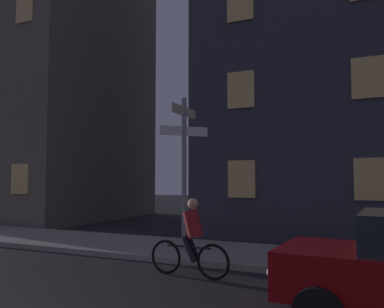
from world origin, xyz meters
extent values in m
cube|color=gray|center=(0.00, 7.18, 0.07)|extent=(40.00, 2.88, 0.14)
cylinder|color=gray|center=(0.85, 6.44, 2.12)|extent=(0.12, 0.12, 3.96)
cube|color=beige|center=(0.85, 6.44, 3.75)|extent=(0.03, 1.37, 0.24)
cube|color=white|center=(0.85, 6.44, 3.24)|extent=(0.94, 0.94, 0.24)
cylinder|color=black|center=(4.64, 4.41, 0.32)|extent=(0.65, 0.27, 0.64)
sphere|color=#F9EFCC|center=(3.85, 3.04, 0.68)|extent=(0.16, 0.16, 0.16)
sphere|color=#F9EFCC|center=(3.94, 4.19, 0.68)|extent=(0.16, 0.16, 0.16)
torus|color=black|center=(1.18, 4.84, 0.36)|extent=(0.72, 0.10, 0.72)
torus|color=black|center=(2.28, 4.77, 0.36)|extent=(0.72, 0.10, 0.72)
cylinder|color=black|center=(1.73, 4.81, 0.61)|extent=(1.00, 0.10, 0.04)
cylinder|color=maroon|center=(1.83, 4.80, 1.08)|extent=(0.47, 0.35, 0.61)
sphere|color=tan|center=(1.83, 4.80, 1.50)|extent=(0.22, 0.22, 0.22)
cylinder|color=black|center=(1.78, 4.71, 0.58)|extent=(0.35, 0.14, 0.55)
cylinder|color=black|center=(1.79, 4.89, 0.58)|extent=(0.35, 0.14, 0.55)
cube|color=#6B6056|center=(-12.78, 13.03, 8.48)|extent=(13.26, 8.49, 16.96)
cube|color=#F2C672|center=(-7.47, 8.76, 2.00)|extent=(0.90, 0.06, 1.20)
cube|color=#F2C672|center=(-7.47, 8.76, 8.98)|extent=(0.90, 0.06, 1.20)
cube|color=#F2C672|center=(1.45, 9.49, 2.00)|extent=(0.90, 0.06, 1.20)
cube|color=#F2C672|center=(5.23, 9.49, 2.00)|extent=(0.90, 0.06, 1.20)
cube|color=#F2C672|center=(1.45, 9.49, 4.90)|extent=(0.90, 0.06, 1.20)
cube|color=#F2C672|center=(5.23, 9.49, 4.90)|extent=(0.90, 0.06, 1.20)
cube|color=#F2C672|center=(1.45, 9.49, 7.80)|extent=(0.90, 0.06, 1.20)
camera|label=1|loc=(5.12, -2.56, 2.02)|focal=36.42mm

